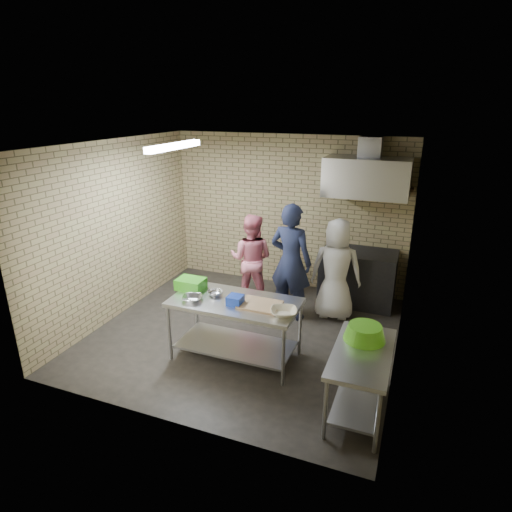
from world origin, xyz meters
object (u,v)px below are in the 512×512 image
(side_counter, at_px, (360,381))
(woman_white, at_px, (336,270))
(blue_tub, at_px, (235,300))
(green_crate, at_px, (191,284))
(prep_table, at_px, (235,329))
(stove, at_px, (358,277))
(bottle_green, at_px, (397,183))
(bottle_red, at_px, (371,180))
(green_basin, at_px, (365,332))
(woman_pink, at_px, (251,259))
(man_navy, at_px, (291,262))

(side_counter, xyz_separation_m, woman_white, (-0.70, 2.11, 0.42))
(blue_tub, bearing_deg, side_counter, -13.55)
(side_counter, bearing_deg, green_crate, 165.56)
(prep_table, xyz_separation_m, stove, (1.22, 2.26, 0.04))
(green_crate, xyz_separation_m, bottle_green, (2.37, 2.38, 1.12))
(side_counter, bearing_deg, woman_white, 108.45)
(bottle_green, bearing_deg, side_counter, -90.00)
(prep_table, relative_size, woman_white, 1.04)
(blue_tub, height_order, bottle_red, bottle_red)
(side_counter, height_order, bottle_red, bottle_red)
(prep_table, distance_m, green_basin, 1.72)
(green_basin, distance_m, bottle_red, 3.01)
(green_crate, xyz_separation_m, green_basin, (2.35, -0.36, -0.06))
(bottle_red, bearing_deg, prep_table, -117.02)
(bottle_red, xyz_separation_m, woman_pink, (-1.72, -0.83, -1.27))
(side_counter, height_order, green_crate, green_crate)
(green_crate, relative_size, bottle_green, 2.43)
(green_crate, height_order, man_navy, man_navy)
(green_crate, bearing_deg, bottle_red, 50.31)
(green_basin, bearing_deg, prep_table, 171.69)
(side_counter, xyz_separation_m, man_navy, (-1.35, 1.86, 0.54))
(green_crate, bearing_deg, green_basin, -8.73)
(bottle_green, distance_m, man_navy, 2.08)
(woman_pink, bearing_deg, man_navy, 154.00)
(prep_table, height_order, bottle_green, bottle_green)
(bottle_green, bearing_deg, green_crate, -134.95)
(stove, bearing_deg, bottle_red, 78.23)
(blue_tub, xyz_separation_m, woman_white, (0.92, 1.71, -0.09))
(stove, relative_size, green_basin, 2.61)
(prep_table, bearing_deg, stove, 61.54)
(prep_table, bearing_deg, woman_pink, 104.90)
(stove, relative_size, woman_white, 0.76)
(green_basin, relative_size, woman_pink, 0.30)
(side_counter, bearing_deg, bottle_red, 97.62)
(blue_tub, bearing_deg, stove, 63.54)
(blue_tub, height_order, woman_white, woman_white)
(side_counter, height_order, bottle_green, bottle_green)
(prep_table, distance_m, man_navy, 1.49)
(green_crate, distance_m, woman_pink, 1.57)
(bottle_green, height_order, woman_pink, bottle_green)
(side_counter, distance_m, woman_pink, 3.05)
(prep_table, relative_size, green_basin, 3.57)
(blue_tub, xyz_separation_m, green_basin, (1.60, -0.14, -0.05))
(green_crate, bearing_deg, side_counter, -14.44)
(side_counter, height_order, stove, stove)
(stove, distance_m, bottle_red, 1.60)
(green_basin, relative_size, woman_white, 0.29)
(woman_white, bearing_deg, prep_table, 51.63)
(green_crate, height_order, blue_tub, green_crate)
(side_counter, height_order, woman_white, woman_white)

